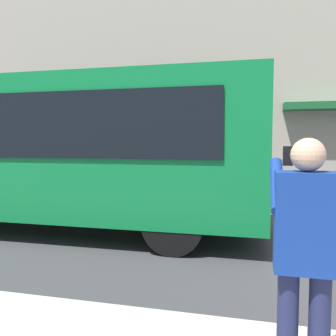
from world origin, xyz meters
TOP-DOWN VIEW (x-y plane):
  - ground_plane at (0.00, 0.00)m, footprint 60.00×60.00m
  - building_facade_far at (-0.02, -6.80)m, footprint 28.00×1.55m
  - red_bus at (3.83, 0.23)m, footprint 9.05×2.54m
  - pedestrian_photographer at (-0.81, 4.39)m, footprint 0.53×0.52m

SIDE VIEW (x-z plane):
  - ground_plane at x=0.00m, z-range 0.00..0.00m
  - pedestrian_photographer at x=-0.81m, z-range 0.29..1.99m
  - red_bus at x=3.83m, z-range 0.14..3.22m
  - building_facade_far at x=-0.02m, z-range -0.01..11.99m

